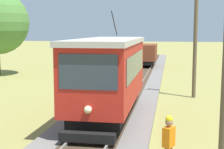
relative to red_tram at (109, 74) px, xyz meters
name	(u,v)px	position (x,y,z in m)	size (l,w,h in m)	color
red_tram	(109,74)	(0.00, 0.00, 0.00)	(2.60, 8.54, 4.79)	red
freight_car	(145,54)	(0.00, 22.94, -0.64)	(2.40, 5.20, 2.31)	brown
utility_pole_mid	(195,34)	(4.28, 6.34, 1.78)	(1.40, 0.26, 7.75)	brown
gravel_pile	(94,64)	(-5.17, 19.78, -1.55)	(2.20, 2.20, 1.29)	gray
track_worker	(169,142)	(2.80, -5.72, -1.21)	(0.39, 0.45, 1.78)	#38332D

